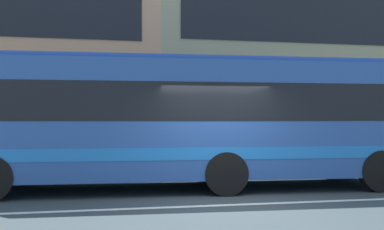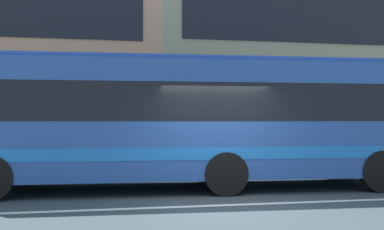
% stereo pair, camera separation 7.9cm
% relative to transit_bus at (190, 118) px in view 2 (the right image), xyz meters
% --- Properties ---
extents(ground_plane, '(160.00, 160.00, 0.00)m').
position_rel_transit_bus_xyz_m(ground_plane, '(0.38, -2.24, -1.78)').
color(ground_plane, '#343F44').
extents(lane_centre_line, '(60.00, 0.16, 0.01)m').
position_rel_transit_bus_xyz_m(lane_centre_line, '(0.38, -2.24, -1.78)').
color(lane_centre_line, silver).
rests_on(lane_centre_line, ground_plane).
extents(hedge_row_far, '(16.90, 1.10, 1.02)m').
position_rel_transit_bus_xyz_m(hedge_row_far, '(-1.47, 3.54, -1.27)').
color(hedge_row_far, '#235A2A').
rests_on(hedge_row_far, ground_plane).
extents(apartment_block_right, '(20.09, 11.33, 10.53)m').
position_rel_transit_bus_xyz_m(apartment_block_right, '(10.09, 12.30, 3.49)').
color(apartment_block_right, tan).
rests_on(apartment_block_right, ground_plane).
extents(transit_bus, '(11.01, 3.04, 3.23)m').
position_rel_transit_bus_xyz_m(transit_bus, '(0.00, 0.00, 0.00)').
color(transit_bus, '#264C96').
rests_on(transit_bus, ground_plane).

